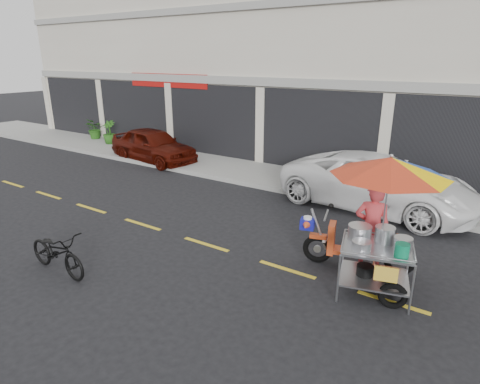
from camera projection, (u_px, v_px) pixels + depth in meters
The scene contains 9 objects.
ground at pixel (287, 270), 7.81m from camera, with size 90.00×90.00×0.00m, color black.
sidewalk at pixel (371, 191), 12.13m from camera, with size 45.00×3.00×0.15m, color gray.
centerline at pixel (287, 269), 7.81m from camera, with size 42.00×0.10×0.01m, color gold.
maroon_sedan at pixel (153, 145), 15.66m from camera, with size 1.56×3.88×1.32m, color #3F0B04.
white_pickup at pixel (378, 183), 10.80m from camera, with size 2.39×5.18×1.44m, color white.
plant_tall at pixel (95, 129), 19.36m from camera, with size 0.88×0.76×0.97m, color #225416.
plant_short at pixel (109, 132), 18.28m from camera, with size 0.59×0.59×1.05m, color #225416.
near_bicycle at pixel (57, 252), 7.60m from camera, with size 0.56×1.61×0.85m, color black.
food_vendor_rig at pixel (380, 203), 6.86m from camera, with size 2.83×2.34×2.49m.
Camera 1 is at (3.06, -6.27, 3.94)m, focal length 30.00 mm.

